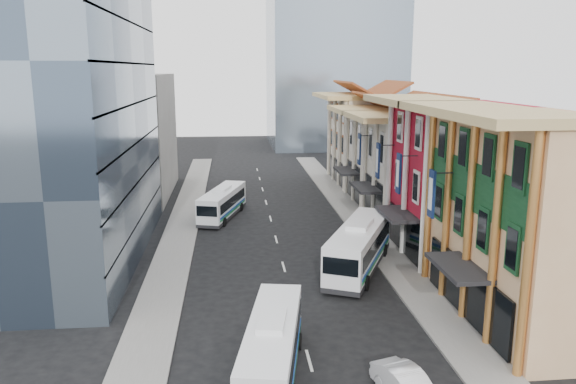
{
  "coord_description": "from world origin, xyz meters",
  "views": [
    {
      "loc": [
        -3.72,
        -24.92,
        14.58
      ],
      "look_at": [
        0.66,
        18.21,
        5.06
      ],
      "focal_mm": 35.0,
      "sensor_mm": 36.0,
      "label": 1
    }
  ],
  "objects": [
    {
      "name": "office_block_far",
      "position": [
        -16.0,
        42.0,
        7.0
      ],
      "size": [
        10.0,
        18.0,
        14.0
      ],
      "primitive_type": "cube",
      "color": "gray",
      "rests_on": "ground"
    },
    {
      "name": "bus_right",
      "position": [
        5.5,
        13.82,
        1.86
      ],
      "size": [
        7.37,
        11.67,
        3.72
      ],
      "primitive_type": null,
      "rotation": [
        0.0,
        0.0,
        -0.44
      ],
      "color": "white",
      "rests_on": "ground"
    },
    {
      "name": "office_tower",
      "position": [
        -17.0,
        19.0,
        15.0
      ],
      "size": [
        12.0,
        26.0,
        30.0
      ],
      "primitive_type": "cube",
      "color": "#3B4A5E",
      "rests_on": "ground"
    },
    {
      "name": "ground",
      "position": [
        0.0,
        0.0,
        0.0
      ],
      "size": [
        200.0,
        200.0,
        0.0
      ],
      "primitive_type": "plane",
      "color": "black",
      "rests_on": "ground"
    },
    {
      "name": "shophouse_tan",
      "position": [
        14.0,
        5.0,
        6.0
      ],
      "size": [
        8.0,
        14.0,
        12.0
      ],
      "primitive_type": "cube",
      "color": "tan",
      "rests_on": "ground"
    },
    {
      "name": "shophouse_cream_far",
      "position": [
        14.0,
        46.0,
        5.5
      ],
      "size": [
        8.0,
        12.0,
        11.0
      ],
      "primitive_type": "cube",
      "color": "silver",
      "rests_on": "ground"
    },
    {
      "name": "shophouse_red",
      "position": [
        14.0,
        17.0,
        6.0
      ],
      "size": [
        8.0,
        10.0,
        12.0
      ],
      "primitive_type": "cube",
      "color": "#AB1326",
      "rests_on": "ground"
    },
    {
      "name": "bus_left_far",
      "position": [
        -4.73,
        29.95,
        1.56
      ],
      "size": [
        4.95,
        10.0,
        3.13
      ],
      "primitive_type": null,
      "rotation": [
        0.0,
        0.0,
        -0.29
      ],
      "color": "silver",
      "rests_on": "ground"
    },
    {
      "name": "shophouse_cream_near",
      "position": [
        14.0,
        26.5,
        5.0
      ],
      "size": [
        8.0,
        9.0,
        10.0
      ],
      "primitive_type": "cube",
      "color": "silver",
      "rests_on": "ground"
    },
    {
      "name": "sidewalk_left",
      "position": [
        -8.5,
        22.0,
        0.07
      ],
      "size": [
        3.0,
        90.0,
        0.15
      ],
      "primitive_type": "cube",
      "color": "slate",
      "rests_on": "ground"
    },
    {
      "name": "bus_left_near",
      "position": [
        -2.0,
        -0.45,
        1.59
      ],
      "size": [
        4.03,
        10.15,
        3.17
      ],
      "primitive_type": null,
      "rotation": [
        0.0,
        0.0,
        -0.18
      ],
      "color": "white",
      "rests_on": "ground"
    },
    {
      "name": "sidewalk_right",
      "position": [
        8.5,
        22.0,
        0.07
      ],
      "size": [
        3.0,
        90.0,
        0.15
      ],
      "primitive_type": "cube",
      "color": "slate",
      "rests_on": "ground"
    },
    {
      "name": "shophouse_cream_mid",
      "position": [
        14.0,
        35.5,
        5.0
      ],
      "size": [
        8.0,
        9.0,
        10.0
      ],
      "primitive_type": "cube",
      "color": "silver",
      "rests_on": "ground"
    }
  ]
}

